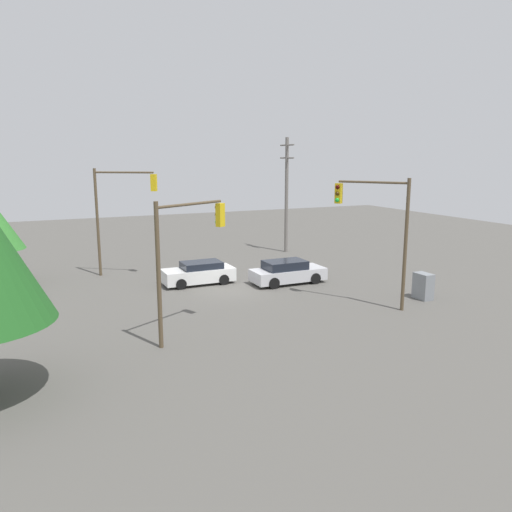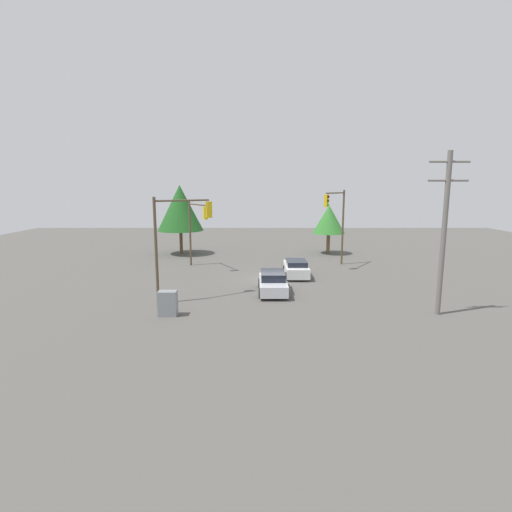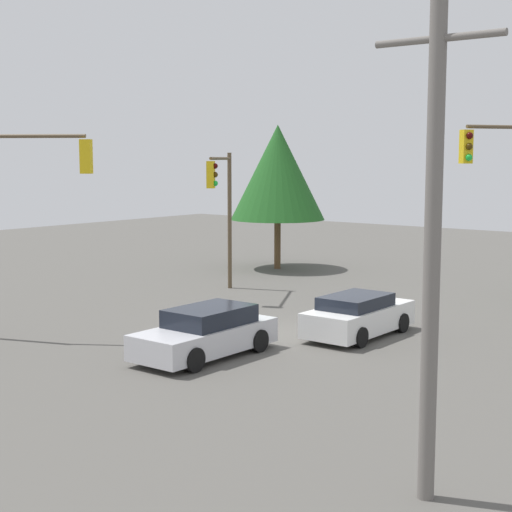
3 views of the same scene
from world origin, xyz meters
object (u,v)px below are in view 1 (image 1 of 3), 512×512
(traffic_signal_aux, at_px, (186,243))
(traffic_signal_main, at_px, (119,204))
(electrical_cabinet, at_px, (423,286))
(traffic_signal_cross, at_px, (378,220))
(sedan_white, at_px, (199,273))
(sedan_silver, at_px, (287,272))

(traffic_signal_aux, bearing_deg, traffic_signal_main, 63.73)
(traffic_signal_aux, relative_size, electrical_cabinet, 4.15)
(traffic_signal_main, relative_size, traffic_signal_cross, 1.05)
(sedan_white, bearing_deg, traffic_signal_aux, 158.99)
(sedan_silver, height_order, traffic_signal_aux, traffic_signal_aux)
(sedan_silver, relative_size, traffic_signal_cross, 0.69)
(traffic_signal_main, height_order, traffic_signal_aux, traffic_signal_main)
(traffic_signal_aux, height_order, electrical_cabinet, traffic_signal_aux)
(sedan_white, height_order, electrical_cabinet, electrical_cabinet)
(sedan_silver, xyz_separation_m, sedan_white, (2.11, 4.99, -0.02))
(traffic_signal_cross, xyz_separation_m, electrical_cabinet, (-0.06, -3.20, -3.81))
(traffic_signal_main, height_order, traffic_signal_cross, traffic_signal_main)
(traffic_signal_aux, bearing_deg, sedan_silver, 8.76)
(electrical_cabinet, bearing_deg, traffic_signal_cross, 88.88)
(traffic_signal_cross, relative_size, electrical_cabinet, 4.62)
(sedan_white, bearing_deg, sedan_silver, -112.90)
(sedan_silver, distance_m, traffic_signal_cross, 7.46)
(sedan_silver, height_order, sedan_white, sedan_silver)
(traffic_signal_main, bearing_deg, sedan_white, -11.44)
(traffic_signal_main, bearing_deg, traffic_signal_aux, -53.12)
(sedan_white, height_order, traffic_signal_main, traffic_signal_main)
(traffic_signal_main, relative_size, traffic_signal_aux, 1.17)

